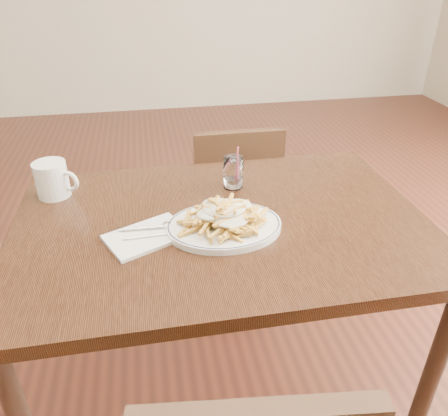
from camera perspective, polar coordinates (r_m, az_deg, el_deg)
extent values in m
plane|color=black|center=(1.79, -0.24, -22.40)|extent=(7.00, 7.00, 0.00)
cube|color=black|center=(1.29, -0.31, -2.28)|extent=(1.20, 0.80, 0.04)
cylinder|color=black|center=(1.48, 25.31, -19.64)|extent=(0.05, 0.05, 0.71)
cylinder|color=black|center=(1.81, -19.93, -7.98)|extent=(0.05, 0.05, 0.71)
cylinder|color=black|center=(1.92, 14.22, -4.51)|extent=(0.05, 0.05, 0.71)
cube|color=#321E10|center=(2.09, 0.90, 0.54)|extent=(0.37, 0.37, 0.04)
cube|color=#321E10|center=(1.84, 1.97, 3.98)|extent=(0.37, 0.04, 0.41)
cylinder|color=#321E10|center=(2.36, 3.92, -1.43)|extent=(0.03, 0.03, 0.36)
cylinder|color=#321E10|center=(2.31, -3.81, -2.18)|extent=(0.03, 0.03, 0.36)
cylinder|color=#321E10|center=(2.11, 6.01, -5.94)|extent=(0.03, 0.03, 0.36)
cylinder|color=#321E10|center=(2.05, -2.70, -6.92)|extent=(0.03, 0.03, 0.36)
torus|color=#0E1533|center=(1.22, 0.00, -2.18)|extent=(0.36, 0.36, 0.01)
ellipsoid|color=white|center=(1.19, 0.00, 0.10)|extent=(0.20, 0.18, 0.03)
cube|color=white|center=(1.21, -10.03, -3.63)|extent=(0.25, 0.22, 0.01)
cylinder|color=white|center=(1.43, 1.21, 4.69)|extent=(0.07, 0.07, 0.11)
cylinder|color=white|center=(1.45, 1.20, 3.44)|extent=(0.06, 0.06, 0.03)
cylinder|color=#DD5472|center=(1.43, 1.58, 5.61)|extent=(0.01, 0.04, 0.14)
cylinder|color=white|center=(1.48, -21.58, 3.50)|extent=(0.10, 0.10, 0.11)
torus|color=white|center=(1.45, -19.67, 3.31)|extent=(0.07, 0.04, 0.07)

